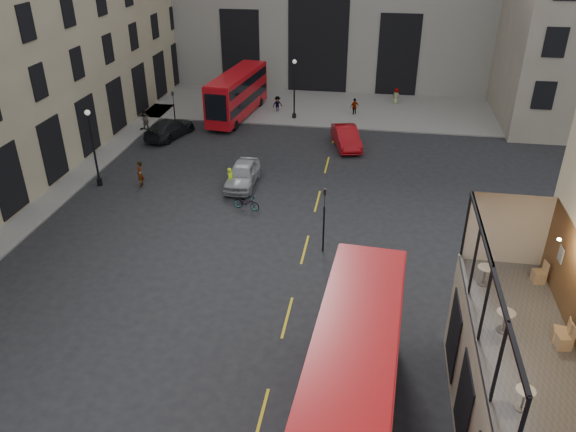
% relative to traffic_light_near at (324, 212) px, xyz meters
% --- Properties ---
extents(ground, '(140.00, 140.00, 0.00)m').
position_rel_traffic_light_near_xyz_m(ground, '(1.00, -12.00, -2.42)').
color(ground, black).
rests_on(ground, ground).
extents(host_frontage, '(3.00, 11.00, 4.50)m').
position_rel_traffic_light_near_xyz_m(host_frontage, '(7.50, -12.00, -0.17)').
color(host_frontage, '#C0B490').
rests_on(host_frontage, ground).
extents(cafe_floor, '(3.00, 10.00, 0.10)m').
position_rel_traffic_light_near_xyz_m(cafe_floor, '(7.50, -12.00, 2.12)').
color(cafe_floor, slate).
rests_on(cafe_floor, host_frontage).
extents(pavement_far, '(40.00, 12.00, 0.12)m').
position_rel_traffic_light_near_xyz_m(pavement_far, '(-5.00, 26.00, -2.36)').
color(pavement_far, slate).
rests_on(pavement_far, ground).
extents(traffic_light_near, '(0.16, 0.20, 3.80)m').
position_rel_traffic_light_near_xyz_m(traffic_light_near, '(0.00, 0.00, 0.00)').
color(traffic_light_near, black).
rests_on(traffic_light_near, ground).
extents(traffic_light_far, '(0.16, 0.20, 3.80)m').
position_rel_traffic_light_near_xyz_m(traffic_light_far, '(-14.00, 16.00, 0.00)').
color(traffic_light_far, black).
rests_on(traffic_light_far, ground).
extents(street_lamp_a, '(0.36, 0.36, 5.33)m').
position_rel_traffic_light_near_xyz_m(street_lamp_a, '(-16.00, 6.00, -0.03)').
color(street_lamp_a, black).
rests_on(street_lamp_a, ground).
extents(street_lamp_b, '(0.36, 0.36, 5.33)m').
position_rel_traffic_light_near_xyz_m(street_lamp_b, '(-5.00, 22.00, -0.03)').
color(street_lamp_b, black).
rests_on(street_lamp_b, ground).
extents(bus_near, '(3.46, 12.05, 4.75)m').
position_rel_traffic_light_near_xyz_m(bus_near, '(2.22, -12.78, 0.24)').
color(bus_near, '#B00C0E').
rests_on(bus_near, ground).
extents(bus_far, '(3.42, 10.25, 4.01)m').
position_rel_traffic_light_near_xyz_m(bus_far, '(-10.15, 21.86, -0.17)').
color(bus_far, '#B30C13').
rests_on(bus_far, ground).
extents(car_a, '(1.95, 4.69, 1.59)m').
position_rel_traffic_light_near_xyz_m(car_a, '(-6.34, 7.61, -1.63)').
color(car_a, '#9EA1A6').
rests_on(car_a, ground).
extents(car_b, '(2.91, 5.14, 1.60)m').
position_rel_traffic_light_near_xyz_m(car_b, '(0.11, 15.91, -1.62)').
color(car_b, '#99090F').
rests_on(car_b, ground).
extents(car_c, '(3.44, 5.53, 1.50)m').
position_rel_traffic_light_near_xyz_m(car_c, '(-14.48, 15.77, -1.68)').
color(car_c, black).
rests_on(car_c, ground).
extents(bicycle, '(1.83, 0.96, 0.92)m').
position_rel_traffic_light_near_xyz_m(bicycle, '(-5.28, 4.19, -1.97)').
color(bicycle, gray).
rests_on(bicycle, ground).
extents(cyclist, '(0.55, 0.69, 1.66)m').
position_rel_traffic_light_near_xyz_m(cyclist, '(-6.89, 6.58, -1.59)').
color(cyclist, '#CDFF1A').
rests_on(cyclist, ground).
extents(pedestrian_a, '(0.89, 0.71, 1.80)m').
position_rel_traffic_light_near_xyz_m(pedestrian_a, '(-16.94, 16.77, -1.53)').
color(pedestrian_a, gray).
rests_on(pedestrian_a, ground).
extents(pedestrian_b, '(1.15, 1.02, 1.55)m').
position_rel_traffic_light_near_xyz_m(pedestrian_b, '(-6.81, 23.57, -1.65)').
color(pedestrian_b, gray).
rests_on(pedestrian_b, ground).
extents(pedestrian_c, '(0.98, 0.88, 1.60)m').
position_rel_traffic_light_near_xyz_m(pedestrian_c, '(0.29, 23.93, -1.63)').
color(pedestrian_c, gray).
rests_on(pedestrian_c, ground).
extents(pedestrian_d, '(0.92, 0.90, 1.59)m').
position_rel_traffic_light_near_xyz_m(pedestrian_d, '(4.06, 27.99, -1.63)').
color(pedestrian_d, gray).
rests_on(pedestrian_d, ground).
extents(pedestrian_e, '(0.53, 0.71, 1.76)m').
position_rel_traffic_light_near_xyz_m(pedestrian_e, '(-13.15, 6.35, -1.55)').
color(pedestrian_e, gray).
rests_on(pedestrian_e, ground).
extents(cafe_table_near, '(0.53, 0.53, 0.66)m').
position_rel_traffic_light_near_xyz_m(cafe_table_near, '(6.85, -14.45, 2.61)').
color(cafe_table_near, white).
rests_on(cafe_table_near, cafe_floor).
extents(cafe_table_mid, '(0.59, 0.59, 0.73)m').
position_rel_traffic_light_near_xyz_m(cafe_table_mid, '(6.90, -11.19, 2.66)').
color(cafe_table_mid, beige).
rests_on(cafe_table_mid, cafe_floor).
extents(cafe_table_far, '(0.58, 0.58, 0.73)m').
position_rel_traffic_light_near_xyz_m(cafe_table_far, '(6.64, -8.62, 2.66)').
color(cafe_table_far, silver).
rests_on(cafe_table_far, cafe_floor).
extents(cafe_chair_b, '(0.47, 0.47, 0.86)m').
position_rel_traffic_light_near_xyz_m(cafe_chair_b, '(8.58, -11.71, 2.44)').
color(cafe_chair_b, tan).
rests_on(cafe_chair_b, cafe_floor).
extents(cafe_chair_c, '(0.49, 0.49, 0.86)m').
position_rel_traffic_light_near_xyz_m(cafe_chair_c, '(8.55, -11.43, 2.44)').
color(cafe_chair_c, tan).
rests_on(cafe_chair_c, cafe_floor).
extents(cafe_chair_d, '(0.49, 0.49, 0.85)m').
position_rel_traffic_light_near_xyz_m(cafe_chair_d, '(8.62, -8.15, 2.43)').
color(cafe_chair_d, tan).
rests_on(cafe_chair_d, cafe_floor).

